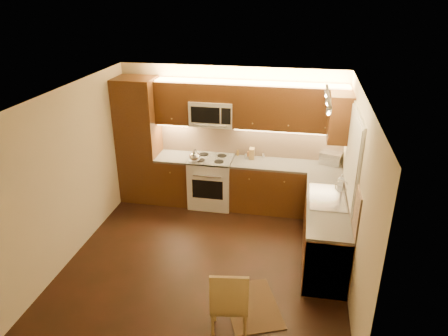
% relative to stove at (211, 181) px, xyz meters
% --- Properties ---
extents(floor, '(4.00, 4.00, 0.01)m').
position_rel_stove_xyz_m(floor, '(0.30, -1.68, -0.46)').
color(floor, black).
rests_on(floor, ground).
extents(ceiling, '(4.00, 4.00, 0.01)m').
position_rel_stove_xyz_m(ceiling, '(0.30, -1.68, 2.04)').
color(ceiling, beige).
rests_on(ceiling, ground).
extents(wall_back, '(4.00, 0.01, 2.50)m').
position_rel_stove_xyz_m(wall_back, '(0.30, 0.32, 0.79)').
color(wall_back, beige).
rests_on(wall_back, ground).
extents(wall_front, '(4.00, 0.01, 2.50)m').
position_rel_stove_xyz_m(wall_front, '(0.30, -3.67, 0.79)').
color(wall_front, beige).
rests_on(wall_front, ground).
extents(wall_left, '(0.01, 4.00, 2.50)m').
position_rel_stove_xyz_m(wall_left, '(-1.70, -1.68, 0.79)').
color(wall_left, beige).
rests_on(wall_left, ground).
extents(wall_right, '(0.01, 4.00, 2.50)m').
position_rel_stove_xyz_m(wall_right, '(2.30, -1.68, 0.79)').
color(wall_right, beige).
rests_on(wall_right, ground).
extents(pantry, '(0.70, 0.60, 2.30)m').
position_rel_stove_xyz_m(pantry, '(-1.35, 0.02, 0.69)').
color(pantry, '#40220D').
rests_on(pantry, floor).
extents(base_cab_back_left, '(0.62, 0.60, 0.86)m').
position_rel_stove_xyz_m(base_cab_back_left, '(-0.69, 0.02, -0.03)').
color(base_cab_back_left, '#40220D').
rests_on(base_cab_back_left, floor).
extents(counter_back_left, '(0.62, 0.60, 0.04)m').
position_rel_stove_xyz_m(counter_back_left, '(-0.69, 0.02, 0.42)').
color(counter_back_left, '#353330').
rests_on(counter_back_left, base_cab_back_left).
extents(base_cab_back_right, '(1.92, 0.60, 0.86)m').
position_rel_stove_xyz_m(base_cab_back_right, '(1.34, 0.02, -0.03)').
color(base_cab_back_right, '#40220D').
rests_on(base_cab_back_right, floor).
extents(counter_back_right, '(1.92, 0.60, 0.04)m').
position_rel_stove_xyz_m(counter_back_right, '(1.34, 0.02, 0.42)').
color(counter_back_right, '#353330').
rests_on(counter_back_right, base_cab_back_right).
extents(base_cab_right, '(0.60, 2.00, 0.86)m').
position_rel_stove_xyz_m(base_cab_right, '(2.00, -1.28, -0.03)').
color(base_cab_right, '#40220D').
rests_on(base_cab_right, floor).
extents(counter_right, '(0.60, 2.00, 0.04)m').
position_rel_stove_xyz_m(counter_right, '(2.00, -1.28, 0.42)').
color(counter_right, '#353330').
rests_on(counter_right, base_cab_right).
extents(dishwasher, '(0.58, 0.60, 0.84)m').
position_rel_stove_xyz_m(dishwasher, '(2.00, -1.98, -0.03)').
color(dishwasher, silver).
rests_on(dishwasher, floor).
extents(backsplash_back, '(3.30, 0.02, 0.60)m').
position_rel_stove_xyz_m(backsplash_back, '(0.65, 0.31, 0.74)').
color(backsplash_back, tan).
rests_on(backsplash_back, wall_back).
extents(backsplash_right, '(0.02, 2.00, 0.60)m').
position_rel_stove_xyz_m(backsplash_right, '(2.29, -1.28, 0.74)').
color(backsplash_right, tan).
rests_on(backsplash_right, wall_right).
extents(upper_cab_back_left, '(0.62, 0.35, 0.75)m').
position_rel_stove_xyz_m(upper_cab_back_left, '(-0.69, 0.15, 1.42)').
color(upper_cab_back_left, '#40220D').
rests_on(upper_cab_back_left, wall_back).
extents(upper_cab_back_right, '(1.92, 0.35, 0.75)m').
position_rel_stove_xyz_m(upper_cab_back_right, '(1.34, 0.15, 1.42)').
color(upper_cab_back_right, '#40220D').
rests_on(upper_cab_back_right, wall_back).
extents(upper_cab_bridge, '(0.76, 0.35, 0.31)m').
position_rel_stove_xyz_m(upper_cab_bridge, '(0.00, 0.15, 1.63)').
color(upper_cab_bridge, '#40220D').
rests_on(upper_cab_bridge, wall_back).
extents(upper_cab_right_corner, '(0.35, 0.50, 0.75)m').
position_rel_stove_xyz_m(upper_cab_right_corner, '(2.12, -0.28, 1.42)').
color(upper_cab_right_corner, '#40220D').
rests_on(upper_cab_right_corner, wall_right).
extents(stove, '(0.76, 0.65, 0.92)m').
position_rel_stove_xyz_m(stove, '(0.00, 0.00, 0.00)').
color(stove, silver).
rests_on(stove, floor).
extents(microwave, '(0.76, 0.38, 0.44)m').
position_rel_stove_xyz_m(microwave, '(0.00, 0.14, 1.26)').
color(microwave, silver).
rests_on(microwave, wall_back).
extents(window_frame, '(0.03, 1.44, 1.24)m').
position_rel_stove_xyz_m(window_frame, '(2.29, -1.12, 1.14)').
color(window_frame, silver).
rests_on(window_frame, wall_right).
extents(window_blinds, '(0.02, 1.36, 1.16)m').
position_rel_stove_xyz_m(window_blinds, '(2.27, -1.12, 1.14)').
color(window_blinds, silver).
rests_on(window_blinds, wall_right).
extents(sink, '(0.52, 0.86, 0.15)m').
position_rel_stove_xyz_m(sink, '(2.00, -1.12, 0.52)').
color(sink, silver).
rests_on(sink, counter_right).
extents(faucet, '(0.20, 0.04, 0.30)m').
position_rel_stove_xyz_m(faucet, '(2.18, -1.12, 0.59)').
color(faucet, silver).
rests_on(faucet, counter_right).
extents(track_light_bar, '(0.04, 1.20, 0.03)m').
position_rel_stove_xyz_m(track_light_bar, '(1.85, -1.27, 2.00)').
color(track_light_bar, silver).
rests_on(track_light_bar, ceiling).
extents(kettle, '(0.21, 0.21, 0.24)m').
position_rel_stove_xyz_m(kettle, '(-0.24, -0.21, 0.58)').
color(kettle, silver).
rests_on(kettle, stove).
extents(toaster_oven, '(0.42, 0.36, 0.21)m').
position_rel_stove_xyz_m(toaster_oven, '(2.09, 0.19, 0.55)').
color(toaster_oven, silver).
rests_on(toaster_oven, counter_back_right).
extents(knife_block, '(0.10, 0.15, 0.19)m').
position_rel_stove_xyz_m(knife_block, '(0.71, 0.17, 0.54)').
color(knife_block, olive).
rests_on(knife_block, counter_back_right).
extents(spice_jar_a, '(0.05, 0.05, 0.10)m').
position_rel_stove_xyz_m(spice_jar_a, '(0.61, 0.14, 0.49)').
color(spice_jar_a, silver).
rests_on(spice_jar_a, counter_back_right).
extents(spice_jar_b, '(0.05, 0.05, 0.10)m').
position_rel_stove_xyz_m(spice_jar_b, '(0.44, 0.26, 0.49)').
color(spice_jar_b, brown).
rests_on(spice_jar_b, counter_back_right).
extents(spice_jar_c, '(0.05, 0.05, 0.10)m').
position_rel_stove_xyz_m(spice_jar_c, '(0.91, 0.23, 0.49)').
color(spice_jar_c, silver).
rests_on(spice_jar_c, counter_back_right).
extents(spice_jar_d, '(0.05, 0.05, 0.09)m').
position_rel_stove_xyz_m(spice_jar_d, '(0.63, 0.26, 0.49)').
color(spice_jar_d, '#AC6833').
rests_on(spice_jar_d, counter_back_right).
extents(soap_bottle, '(0.11, 0.11, 0.20)m').
position_rel_stove_xyz_m(soap_bottle, '(2.21, -0.68, 0.54)').
color(soap_bottle, silver).
rests_on(soap_bottle, counter_right).
extents(rug, '(0.93, 1.11, 0.01)m').
position_rel_stove_xyz_m(rug, '(1.09, -2.58, -0.45)').
color(rug, black).
rests_on(rug, floor).
extents(dining_chair, '(0.48, 0.48, 0.96)m').
position_rel_stove_xyz_m(dining_chair, '(0.88, -3.06, 0.02)').
color(dining_chair, olive).
rests_on(dining_chair, floor).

